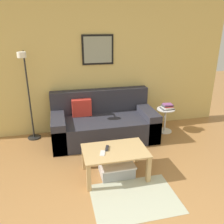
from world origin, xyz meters
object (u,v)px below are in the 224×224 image
book_stack (167,107)px  couch (103,123)px  side_table (165,118)px  cell_phone (103,153)px  coffee_table (115,155)px  storage_bin (116,168)px  remote_control (107,148)px  floor_lamp (28,91)px

book_stack → couch: bearing=178.3°
side_table → cell_phone: (-1.52, -1.25, 0.12)m
coffee_table → storage_bin: size_ratio=1.82×
couch → storage_bin: size_ratio=3.84×
storage_bin → book_stack: 1.82m
book_stack → remote_control: size_ratio=1.61×
remote_control → side_table: bearing=56.8°
floor_lamp → cell_phone: size_ratio=11.78×
side_table → book_stack: book_stack is taller
coffee_table → side_table: (1.34, 1.20, -0.04)m
coffee_table → remote_control: (-0.10, 0.06, 0.08)m
floor_lamp → side_table: 2.66m
side_table → floor_lamp: bearing=175.8°
book_stack → cell_phone: bearing=-141.3°
couch → book_stack: 1.31m
storage_bin → floor_lamp: 2.05m
coffee_table → side_table: side_table is taller
floor_lamp → cell_phone: (1.04, -1.44, -0.54)m
side_table → remote_control: side_table is taller
storage_bin → cell_phone: size_ratio=3.56×
couch → storage_bin: (-0.04, -1.20, -0.20)m
coffee_table → remote_control: 0.14m
couch → coffee_table: size_ratio=2.11×
side_table → remote_control: size_ratio=3.26×
side_table → couch: bearing=179.1°
book_stack → remote_control: book_stack is taller
couch → remote_control: (-0.17, -1.17, 0.13)m
couch → storage_bin: bearing=-92.1°
side_table → book_stack: (0.02, -0.02, 0.24)m
storage_bin → cell_phone: cell_phone is taller
remote_control → floor_lamp: bearing=148.4°
couch → side_table: size_ratio=3.91×
floor_lamp → couch: bearing=-7.4°
couch → coffee_table: couch is taller
storage_bin → coffee_table: bearing=-138.0°
coffee_table → book_stack: size_ratio=3.74×
couch → book_stack: size_ratio=7.91×
storage_bin → remote_control: bearing=166.0°
book_stack → remote_control: (-1.46, -1.13, -0.11)m
book_stack → floor_lamp: bearing=175.4°
couch → remote_control: couch is taller
floor_lamp → coffee_table: bearing=-48.5°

